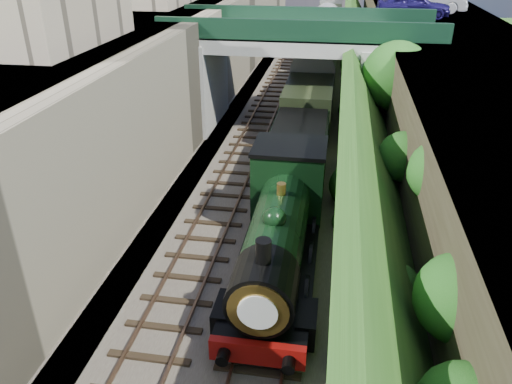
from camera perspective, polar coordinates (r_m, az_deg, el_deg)
trackbed at (r=29.12m, az=3.11°, el=4.69°), size 10.00×90.00×0.20m
retaining_wall at (r=29.08m, az=-7.77°, el=11.54°), size 1.00×90.00×7.00m
street_plateau_left at (r=30.27m, az=-14.26°, el=11.58°), size 6.00×90.00×7.00m
street_plateau_right at (r=28.75m, az=22.66°, el=8.74°), size 8.00×90.00×6.25m
embankment_slope at (r=25.56m, az=13.85°, el=7.09°), size 4.63×90.00×6.36m
track_left at (r=29.33m, az=-0.78°, el=5.20°), size 2.50×90.00×0.20m
track_right at (r=28.98m, az=5.48°, el=4.80°), size 2.50×90.00×0.20m
road_bridge at (r=31.65m, az=5.91°, el=13.98°), size 16.00×6.40×7.25m
tree at (r=27.54m, az=15.91°, el=12.36°), size 3.60×3.80×6.60m
car_blue at (r=37.80m, az=17.53°, el=19.73°), size 4.93×1.99×1.68m
car_silver at (r=41.41m, az=19.45°, el=20.01°), size 5.32×2.68×1.67m
locomotive at (r=17.74m, az=2.73°, el=-4.50°), size 3.10×10.22×3.83m
tender at (r=24.41m, az=4.81°, el=3.93°), size 2.70×6.00×3.05m
coach_front at (r=36.20m, az=6.66°, el=12.31°), size 2.90×18.00×3.70m
coach_middle at (r=54.59m, az=7.90°, el=17.22°), size 2.90×18.00×3.70m
coach_rear at (r=73.19m, az=8.54°, el=19.65°), size 2.90×18.00×3.70m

